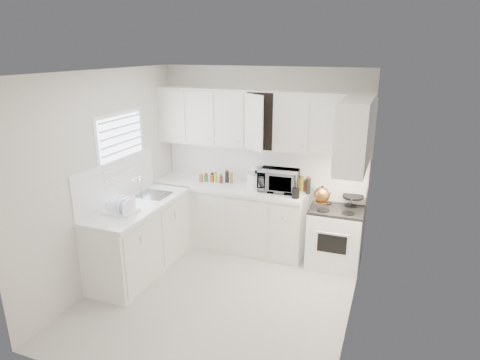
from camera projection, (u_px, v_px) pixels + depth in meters
The scene contains 35 objects.
floor at pixel (219, 296), 4.93m from camera, with size 3.20×3.20×0.00m, color beige.
ceiling at pixel (215, 72), 4.14m from camera, with size 3.20×3.20×0.00m, color white.
wall_back at pixel (262, 159), 5.95m from camera, with size 3.00×3.00×0.00m, color silver.
wall_front at pixel (131, 260), 3.11m from camera, with size 3.00×3.00×0.00m, color silver.
wall_left at pixel (106, 179), 5.05m from camera, with size 3.20×3.20×0.00m, color silver.
wall_right at pixel (357, 212), 4.02m from camera, with size 3.20×3.20×0.00m, color silver.
window_blinds at pixel (123, 153), 5.27m from camera, with size 0.06×0.96×1.06m, color white, non-canonical shape.
lower_cabinets_back at pixel (230, 217), 6.08m from camera, with size 2.22×0.60×0.90m, color silver, non-canonical shape.
lower_cabinets_left at pixel (141, 239), 5.38m from camera, with size 0.60×1.60×0.90m, color silver, non-canonical shape.
countertop_back at pixel (229, 187), 5.93m from camera, with size 2.24×0.64×0.05m, color silver.
countertop_left at pixel (139, 205), 5.23m from camera, with size 0.64×1.62×0.05m, color silver.
backsplash_back at pixel (262, 164), 5.97m from camera, with size 2.98×0.02×0.55m, color white.
backsplash_left at pixel (117, 180), 5.24m from camera, with size 0.02×1.60×0.55m, color white.
upper_cabinets_back at pixel (259, 148), 5.75m from camera, with size 3.00×0.33×0.80m, color silver, non-canonical shape.
upper_cabinets_right at pixel (352, 169), 4.74m from camera, with size 0.33×0.90×0.80m, color silver, non-canonical shape.
sink at pixel (153, 186), 5.50m from camera, with size 0.42×0.38×0.30m, color gray, non-canonical shape.
stove at pixel (335, 229), 5.49m from camera, with size 0.69×0.56×1.06m, color white, non-canonical shape.
tea_kettle at pixel (322, 194), 5.25m from camera, with size 0.26×0.22×0.24m, color brown, non-canonical shape.
frying_pan at pixel (353, 196), 5.44m from camera, with size 0.28×0.47×0.04m, color black, non-canonical shape.
microwave at pixel (279, 178), 5.64m from camera, with size 0.53×0.29×0.36m, color gray.
rice_cooker at pixel (256, 179), 5.78m from camera, with size 0.25×0.25×0.25m, color white, non-canonical shape.
paper_towel at pixel (256, 174), 5.97m from camera, with size 0.12×0.12×0.27m, color white.
utensil_crock at pixel (296, 186), 5.36m from camera, with size 0.11×0.11×0.33m, color black, non-canonical shape.
dish_rack at pixel (120, 204), 4.91m from camera, with size 0.38×0.28×0.21m, color white, non-canonical shape.
spice_left_0 at pixel (204, 175), 6.17m from camera, with size 0.06×0.06×0.13m, color #9B5F2A.
spice_left_1 at pixel (206, 177), 6.07m from camera, with size 0.06×0.06×0.13m, color #267427.
spice_left_2 at pixel (214, 176), 6.12m from camera, with size 0.06×0.06×0.13m, color #AC4417.
spice_left_3 at pixel (216, 178), 6.02m from camera, with size 0.06×0.06×0.13m, color #AEC92F.
spice_left_4 at pixel (223, 177), 6.07m from camera, with size 0.06×0.06×0.13m, color maroon.
spice_left_5 at pixel (225, 179), 5.96m from camera, with size 0.06×0.06×0.13m, color black.
spice_left_6 at pixel (232, 178), 6.02m from camera, with size 0.06×0.06×0.13m, color #9B5F2A.
sauce_right_0 at pixel (299, 183), 5.71m from camera, with size 0.06×0.06×0.19m, color #AC4417.
sauce_right_1 at pixel (302, 185), 5.64m from camera, with size 0.06×0.06×0.19m, color #AEC92F.
sauce_right_2 at pixel (306, 184), 5.67m from camera, with size 0.06×0.06×0.19m, color maroon.
sauce_right_3 at pixel (309, 186), 5.60m from camera, with size 0.06×0.06×0.19m, color black.
Camera 1 is at (1.77, -3.89, 2.83)m, focal length 30.82 mm.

